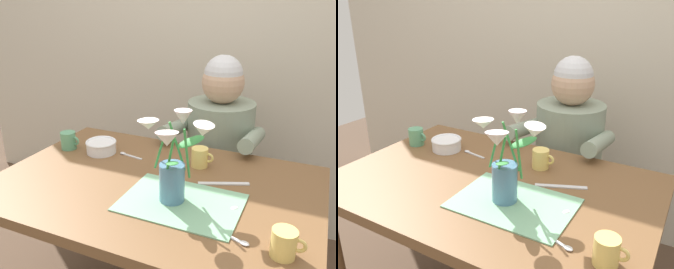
% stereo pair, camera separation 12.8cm
% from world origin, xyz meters
% --- Properties ---
extents(wood_panel_backdrop, '(4.00, 0.10, 2.50)m').
position_xyz_m(wood_panel_backdrop, '(0.00, 1.05, 1.25)').
color(wood_panel_backdrop, beige).
rests_on(wood_panel_backdrop, ground_plane).
extents(dining_table, '(1.20, 0.80, 0.74)m').
position_xyz_m(dining_table, '(0.00, 0.00, 0.64)').
color(dining_table, brown).
rests_on(dining_table, ground_plane).
extents(seated_person, '(0.45, 0.47, 1.14)m').
position_xyz_m(seated_person, '(0.08, 0.62, 0.56)').
color(seated_person, '#4C4C56').
rests_on(seated_person, ground_plane).
extents(striped_placemat, '(0.40, 0.28, 0.00)m').
position_xyz_m(striped_placemat, '(0.15, -0.09, 0.74)').
color(striped_placemat, '#7AB289').
rests_on(striped_placemat, dining_table).
extents(flower_vase, '(0.29, 0.22, 0.31)m').
position_xyz_m(flower_vase, '(0.12, -0.09, 0.89)').
color(flower_vase, teal).
rests_on(flower_vase, dining_table).
extents(ceramic_bowl, '(0.14, 0.14, 0.06)m').
position_xyz_m(ceramic_bowl, '(-0.34, 0.15, 0.77)').
color(ceramic_bowl, white).
rests_on(ceramic_bowl, dining_table).
extents(dinner_knife, '(0.18, 0.09, 0.00)m').
position_xyz_m(dinner_knife, '(0.24, 0.09, 0.74)').
color(dinner_knife, silver).
rests_on(dinner_knife, dining_table).
extents(coffee_cup, '(0.09, 0.07, 0.08)m').
position_xyz_m(coffee_cup, '(0.11, 0.20, 0.78)').
color(coffee_cup, '#E5C666').
rests_on(coffee_cup, dining_table).
extents(tea_cup, '(0.09, 0.07, 0.08)m').
position_xyz_m(tea_cup, '(0.49, -0.22, 0.78)').
color(tea_cup, '#E5C666').
rests_on(tea_cup, dining_table).
extents(ceramic_mug, '(0.09, 0.07, 0.08)m').
position_xyz_m(ceramic_mug, '(-0.50, 0.13, 0.78)').
color(ceramic_mug, '#569970').
rests_on(ceramic_mug, dining_table).
extents(spoon_0, '(0.12, 0.04, 0.01)m').
position_xyz_m(spoon_0, '(-0.22, 0.17, 0.74)').
color(spoon_0, silver).
rests_on(spoon_0, dining_table).
extents(spoon_1, '(0.08, 0.11, 0.01)m').
position_xyz_m(spoon_1, '(0.30, -0.08, 0.74)').
color(spoon_1, silver).
rests_on(spoon_1, dining_table).
extents(spoon_2, '(0.12, 0.05, 0.01)m').
position_xyz_m(spoon_2, '(0.36, -0.21, 0.74)').
color(spoon_2, silver).
rests_on(spoon_2, dining_table).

